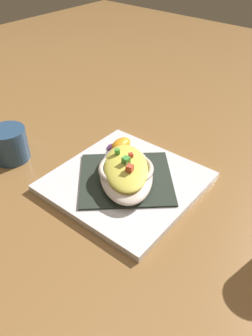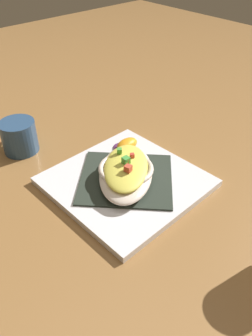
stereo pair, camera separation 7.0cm
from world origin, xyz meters
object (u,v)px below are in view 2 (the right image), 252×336
object	(u,v)px
square_plate	(126,182)
coffee_mug	(20,137)
orange_garnish	(126,145)
gratin_dish	(126,170)

from	to	relation	value
square_plate	coffee_mug	size ratio (longest dim) A/B	2.80
square_plate	orange_garnish	size ratio (longest dim) A/B	4.45
square_plate	coffee_mug	bearing A→B (deg)	-69.38
square_plate	orange_garnish	xyz separation A→B (m)	(-0.08, -0.08, 0.02)
square_plate	gratin_dish	xyz separation A→B (m)	(0.00, 0.00, 0.03)
square_plate	orange_garnish	distance (m)	0.11
gratin_dish	coffee_mug	world-z (taller)	coffee_mug
square_plate	gratin_dish	world-z (taller)	gratin_dish
gratin_dish	orange_garnish	bearing A→B (deg)	-132.22
gratin_dish	orange_garnish	xyz separation A→B (m)	(-0.08, -0.08, -0.01)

